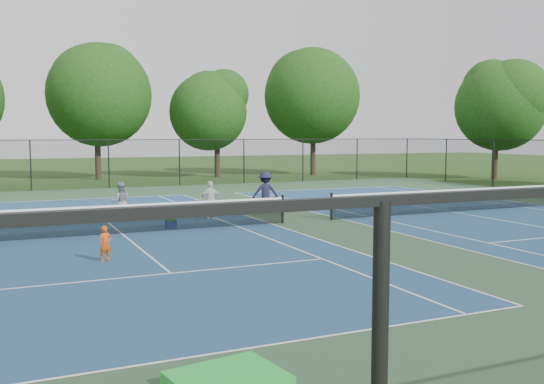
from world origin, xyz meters
name	(u,v)px	position (x,y,z in m)	size (l,w,h in m)	color
ground	(307,222)	(0.00, 0.00, 0.00)	(140.00, 140.00, 0.00)	#234716
court_pad	(307,222)	(0.00, 0.00, 0.00)	(36.00, 36.00, 0.01)	#2B4D33
tennis_court_left	(122,231)	(-7.00, 0.00, 0.10)	(12.00, 23.83, 1.07)	navy
tennis_court_right	(452,210)	(7.00, 0.00, 0.10)	(12.00, 23.83, 1.07)	navy
perimeter_fence	(308,180)	(0.00, 0.00, 1.60)	(36.08, 36.08, 3.02)	black
tree_back_b	(96,90)	(-4.00, 26.00, 6.60)	(7.60, 7.60, 10.03)	#2D2116
tree_back_c	(217,107)	(5.00, 25.00, 5.48)	(6.00, 6.00, 8.40)	#2D2116
tree_back_d	(313,92)	(13.00, 24.00, 6.82)	(7.80, 7.80, 10.37)	#2D2116
tree_side_e	(497,101)	(23.00, 14.00, 5.81)	(6.60, 6.60, 8.87)	#2D2116
child_player	(105,244)	(-8.19, -4.32, 0.47)	(0.34, 0.23, 0.94)	#F45610
instructor	(121,202)	(-6.49, 2.91, 0.76)	(0.74, 0.58, 1.53)	gray
bystander_a	(211,200)	(-3.14, 2.18, 0.75)	(0.88, 0.37, 1.51)	silver
bystander_b	(265,192)	(-0.41, 3.08, 0.88)	(1.13, 0.65, 1.75)	#1A1836
ball_crate	(171,225)	(-5.19, 0.48, 0.14)	(0.38, 0.27, 0.28)	navy
ball_hopper	(171,215)	(-5.19, 0.48, 0.47)	(0.34, 0.26, 0.38)	#2B9B1B
green_tarp	(227,381)	(-8.02, -13.14, 0.10)	(1.40, 1.12, 0.19)	green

